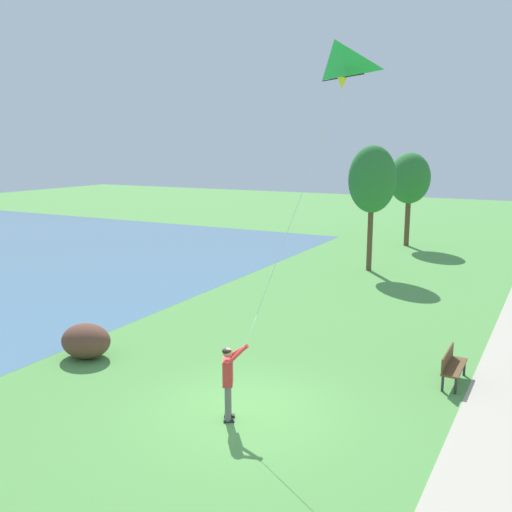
{
  "coord_description": "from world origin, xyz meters",
  "views": [
    {
      "loc": [
        6.06,
        -10.81,
        6.18
      ],
      "look_at": [
        -0.05,
        0.74,
        3.62
      ],
      "focal_mm": 39.49,
      "sensor_mm": 36.0,
      "label": 1
    }
  ],
  "objects_px": {
    "flying_kite": "(334,65)",
    "tree_treeline_right": "(410,179)",
    "person_kite_flyer": "(229,377)",
    "lakeside_shrub": "(86,341)",
    "park_bench_near_walkway": "(452,364)",
    "tree_lakeside_near": "(372,180)"
  },
  "relations": [
    {
      "from": "flying_kite",
      "to": "park_bench_near_walkway",
      "type": "distance_m",
      "value": 8.4
    },
    {
      "from": "flying_kite",
      "to": "park_bench_near_walkway",
      "type": "height_order",
      "value": "flying_kite"
    },
    {
      "from": "park_bench_near_walkway",
      "to": "tree_treeline_right",
      "type": "bearing_deg",
      "value": 106.27
    },
    {
      "from": "flying_kite",
      "to": "lakeside_shrub",
      "type": "relative_size",
      "value": 4.22
    },
    {
      "from": "person_kite_flyer",
      "to": "park_bench_near_walkway",
      "type": "distance_m",
      "value": 6.18
    },
    {
      "from": "park_bench_near_walkway",
      "to": "lakeside_shrub",
      "type": "xyz_separation_m",
      "value": [
        -9.9,
        -3.17,
        -0.0
      ]
    },
    {
      "from": "tree_lakeside_near",
      "to": "tree_treeline_right",
      "type": "height_order",
      "value": "tree_lakeside_near"
    },
    {
      "from": "park_bench_near_walkway",
      "to": "tree_lakeside_near",
      "type": "height_order",
      "value": "tree_lakeside_near"
    },
    {
      "from": "flying_kite",
      "to": "tree_lakeside_near",
      "type": "xyz_separation_m",
      "value": [
        -3.83,
        16.06,
        -3.24
      ]
    },
    {
      "from": "park_bench_near_walkway",
      "to": "tree_lakeside_near",
      "type": "xyz_separation_m",
      "value": [
        -5.99,
        12.45,
        4.03
      ]
    },
    {
      "from": "person_kite_flyer",
      "to": "tree_treeline_right",
      "type": "bearing_deg",
      "value": 94.22
    },
    {
      "from": "person_kite_flyer",
      "to": "tree_lakeside_near",
      "type": "distance_m",
      "value": 17.44
    },
    {
      "from": "park_bench_near_walkway",
      "to": "tree_lakeside_near",
      "type": "relative_size",
      "value": 0.24
    },
    {
      "from": "tree_treeline_right",
      "to": "lakeside_shrub",
      "type": "xyz_separation_m",
      "value": [
        -3.88,
        -23.79,
        -3.69
      ]
    },
    {
      "from": "tree_treeline_right",
      "to": "lakeside_shrub",
      "type": "relative_size",
      "value": 3.78
    },
    {
      "from": "flying_kite",
      "to": "tree_treeline_right",
      "type": "distance_m",
      "value": 24.8
    },
    {
      "from": "flying_kite",
      "to": "lakeside_shrub",
      "type": "distance_m",
      "value": 10.63
    },
    {
      "from": "tree_lakeside_near",
      "to": "tree_treeline_right",
      "type": "distance_m",
      "value": 8.18
    },
    {
      "from": "lakeside_shrub",
      "to": "tree_lakeside_near",
      "type": "bearing_deg",
      "value": 75.95
    },
    {
      "from": "flying_kite",
      "to": "park_bench_near_walkway",
      "type": "relative_size",
      "value": 4.31
    },
    {
      "from": "park_bench_near_walkway",
      "to": "tree_treeline_right",
      "type": "relative_size",
      "value": 0.26
    },
    {
      "from": "person_kite_flyer",
      "to": "lakeside_shrub",
      "type": "xyz_separation_m",
      "value": [
        -5.74,
        1.37,
        -0.54
      ]
    }
  ]
}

